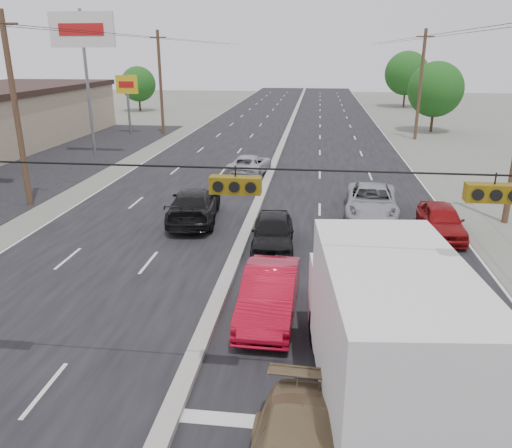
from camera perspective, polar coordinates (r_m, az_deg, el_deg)
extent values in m
plane|color=#606356|center=(12.95, -8.97, -19.38)|extent=(200.00, 200.00, 0.00)
cube|color=black|center=(40.61, 2.47, 7.71)|extent=(20.00, 160.00, 0.02)
cube|color=gray|center=(40.59, 2.47, 7.85)|extent=(0.50, 160.00, 0.20)
cube|color=black|center=(40.89, -22.80, 6.32)|extent=(10.00, 42.00, 0.02)
cylinder|color=#422D1E|center=(29.36, -25.72, 11.39)|extent=(0.30, 0.30, 10.00)
cube|color=#422D1E|center=(29.24, -27.00, 19.71)|extent=(1.60, 0.12, 0.12)
cylinder|color=#422D1E|center=(52.17, -10.85, 15.48)|extent=(0.30, 0.30, 10.00)
cube|color=#422D1E|center=(52.10, -11.16, 20.19)|extent=(1.60, 0.12, 0.12)
cylinder|color=#422D1E|center=(50.66, 18.26, 14.79)|extent=(0.30, 0.30, 10.00)
cube|color=#422D1E|center=(50.59, 18.79, 19.63)|extent=(1.60, 0.12, 0.12)
cylinder|color=black|center=(10.41, -10.60, 6.52)|extent=(25.00, 0.04, 0.04)
cube|color=#72590C|center=(10.15, -2.35, 4.48)|extent=(1.05, 0.30, 0.35)
cube|color=#72590C|center=(10.59, 25.49, 3.22)|extent=(1.05, 0.30, 0.35)
cylinder|color=slate|center=(41.68, -18.67, 14.70)|extent=(0.24, 0.24, 11.00)
cube|color=silver|center=(41.63, -19.29, 20.24)|extent=(5.00, 0.25, 2.50)
cylinder|color=slate|center=(53.47, -14.39, 13.16)|extent=(0.24, 0.24, 6.00)
cube|color=gold|center=(53.33, -14.56, 15.18)|extent=(2.20, 0.25, 1.80)
cylinder|color=#382619|center=(74.40, -13.15, 13.28)|extent=(0.28, 0.28, 2.16)
sphere|color=#144C14|center=(74.20, -13.30, 15.31)|extent=(4.80, 4.80, 4.80)
cylinder|color=#382619|center=(56.38, 19.47, 11.17)|extent=(0.28, 0.28, 2.52)
sphere|color=#144C14|center=(56.09, 19.83, 14.27)|extent=(5.60, 5.60, 5.60)
cylinder|color=#382619|center=(81.00, 16.58, 13.69)|extent=(0.28, 0.28, 2.88)
sphere|color=#144C14|center=(80.79, 16.83, 16.17)|extent=(6.40, 6.40, 6.40)
cube|color=black|center=(12.74, 13.56, -17.59)|extent=(3.35, 8.11, 0.28)
cube|color=silver|center=(10.96, 15.30, -12.31)|extent=(3.36, 5.88, 3.16)
cube|color=silver|center=(14.67, 11.58, -8.07)|extent=(2.90, 2.40, 2.03)
cylinder|color=black|center=(14.69, 6.89, -11.75)|extent=(0.44, 1.04, 1.01)
cylinder|color=black|center=(15.11, 16.04, -11.50)|extent=(0.44, 1.04, 1.01)
imported|color=#AB0A20|center=(15.86, 1.54, -8.03)|extent=(1.74, 4.76, 1.56)
imported|color=black|center=(21.21, 1.94, -0.94)|extent=(2.01, 4.46, 1.49)
imported|color=silver|center=(18.95, 17.38, -4.78)|extent=(1.40, 3.79, 1.24)
imported|color=#97999E|center=(26.12, 13.05, 2.51)|extent=(2.96, 5.72, 1.54)
imported|color=navy|center=(17.42, 19.33, -7.22)|extent=(2.01, 4.30, 1.21)
imported|color=maroon|center=(24.15, 20.40, 0.34)|extent=(1.80, 4.35, 1.47)
imported|color=black|center=(24.89, -7.08, 2.16)|extent=(2.91, 5.85, 1.63)
imported|color=#AAACB2|center=(34.26, -0.76, 6.77)|extent=(2.87, 5.20, 1.38)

